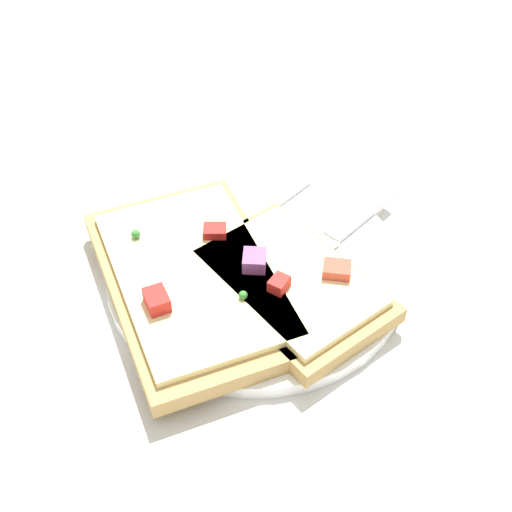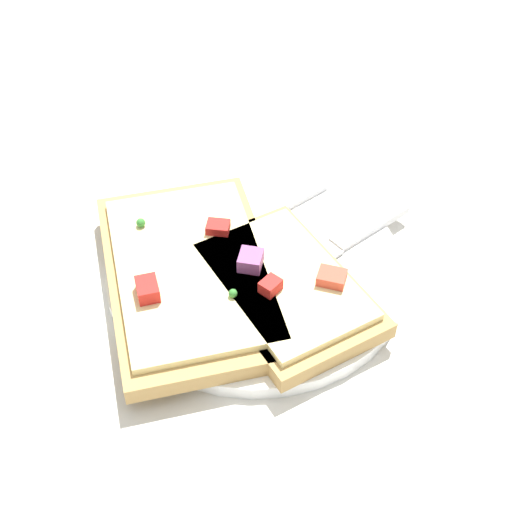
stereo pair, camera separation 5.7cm
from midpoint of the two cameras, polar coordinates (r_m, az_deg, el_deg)
ground_plane at (r=0.59m, az=2.78°, el=-1.67°), size 4.00×4.00×0.00m
plate at (r=0.58m, az=2.80°, el=-1.26°), size 0.24×0.24×0.01m
fork at (r=0.60m, az=0.17°, el=1.34°), size 0.04×0.20×0.01m
knife at (r=0.59m, az=8.50°, el=0.30°), size 0.04×0.22×0.01m
pizza_slice_main at (r=0.56m, az=-2.38°, el=-1.52°), size 0.23×0.19×0.03m
pizza_slice_corner at (r=0.55m, az=5.06°, el=-2.68°), size 0.16×0.10×0.03m
crumb_scatter at (r=0.57m, az=-1.34°, el=-0.51°), size 0.09×0.09×0.01m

